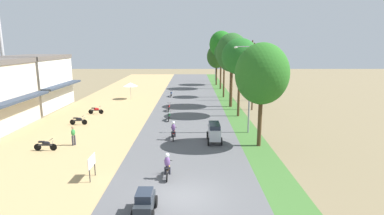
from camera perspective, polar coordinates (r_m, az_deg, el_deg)
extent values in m
plane|color=#7A6B4C|center=(17.48, -1.36, -16.54)|extent=(180.00, 180.00, 0.00)
cube|color=#565659|center=(17.46, -1.36, -16.42)|extent=(9.00, 140.00, 0.08)
cube|color=#3D6B2D|center=(18.23, 17.59, -15.76)|extent=(2.40, 140.00, 0.06)
cube|color=#2D3847|center=(33.94, -29.06, 1.42)|extent=(1.20, 9.17, 0.25)
cube|color=silver|center=(44.79, -27.02, 3.93)|extent=(6.08, 9.61, 6.40)
cube|color=#2D3847|center=(43.26, -22.70, 3.90)|extent=(1.20, 9.61, 0.25)
cube|color=#59514C|center=(44.53, -27.43, 8.33)|extent=(6.28, 9.81, 0.50)
cylinder|color=black|center=(26.56, -24.25, -6.73)|extent=(0.56, 0.06, 0.56)
cylinder|color=black|center=(27.10, -26.65, -6.60)|extent=(0.56, 0.06, 0.56)
cube|color=#333338|center=(26.77, -25.49, -6.30)|extent=(1.12, 0.12, 0.12)
ellipsoid|color=black|center=(26.70, -25.37, -6.02)|extent=(0.64, 0.28, 0.32)
cube|color=black|center=(26.82, -26.09, -5.74)|extent=(0.44, 0.20, 0.10)
cylinder|color=#A5A8AD|center=(26.51, -24.42, -6.17)|extent=(0.26, 0.05, 0.68)
cylinder|color=black|center=(26.43, -24.60, -5.40)|extent=(0.04, 0.54, 0.04)
cylinder|color=black|center=(33.70, -19.21, -2.57)|extent=(0.56, 0.06, 0.56)
cylinder|color=black|center=(34.13, -21.18, -2.54)|extent=(0.56, 0.06, 0.56)
cube|color=#333338|center=(33.87, -20.22, -2.26)|extent=(1.12, 0.12, 0.12)
ellipsoid|color=black|center=(33.81, -20.11, -2.03)|extent=(0.64, 0.28, 0.32)
cube|color=black|center=(33.91, -20.70, -1.83)|extent=(0.44, 0.20, 0.10)
cylinder|color=#A5A8AD|center=(33.65, -19.34, -2.12)|extent=(0.26, 0.05, 0.68)
cylinder|color=black|center=(33.59, -19.48, -1.51)|extent=(0.04, 0.54, 0.04)
cylinder|color=black|center=(38.26, -16.38, -0.74)|extent=(0.56, 0.06, 0.56)
cylinder|color=black|center=(38.64, -18.15, -0.73)|extent=(0.56, 0.06, 0.56)
cube|color=#333338|center=(38.41, -17.28, -0.47)|extent=(1.12, 0.12, 0.12)
ellipsoid|color=red|center=(38.36, -17.18, -0.27)|extent=(0.64, 0.28, 0.32)
cube|color=black|center=(38.44, -17.71, -0.09)|extent=(0.44, 0.20, 0.10)
cylinder|color=#A5A8AD|center=(38.23, -16.49, -0.34)|extent=(0.26, 0.05, 0.68)
cylinder|color=black|center=(38.17, -16.61, 0.20)|extent=(0.04, 0.54, 0.04)
cylinder|color=#262628|center=(19.90, -18.33, -12.03)|extent=(0.06, 0.06, 0.80)
cylinder|color=#262628|center=(20.77, -17.46, -10.95)|extent=(0.06, 0.06, 0.80)
cube|color=white|center=(20.05, -18.02, -9.51)|extent=(0.04, 1.30, 0.70)
cylinder|color=#99999E|center=(47.56, -11.15, 2.83)|extent=(0.05, 0.05, 2.10)
cone|color=white|center=(47.39, -11.21, 4.26)|extent=(2.20, 2.20, 0.55)
cylinder|color=#33333D|center=(27.27, -20.82, -5.70)|extent=(0.14, 0.14, 0.82)
cylinder|color=#33333D|center=(27.20, -21.16, -5.77)|extent=(0.14, 0.14, 0.82)
ellipsoid|color=#338C3F|center=(27.05, -21.10, -4.34)|extent=(0.42, 0.42, 0.56)
sphere|color=#9E7556|center=(26.94, -21.16, -3.50)|extent=(0.22, 0.22, 0.22)
cylinder|color=#4C351E|center=(25.40, 12.79, -2.05)|extent=(0.33, 0.33, 4.60)
ellipsoid|color=#26661F|center=(24.80, 13.17, 6.16)|extent=(4.26, 4.26, 4.88)
cylinder|color=#4C351E|center=(35.55, 8.97, 2.94)|extent=(0.28, 0.28, 5.75)
ellipsoid|color=#1F601F|center=(35.17, 9.18, 9.39)|extent=(4.10, 4.10, 4.10)
cylinder|color=#4C351E|center=(40.95, 7.54, 4.15)|extent=(0.40, 0.40, 5.79)
ellipsoid|color=#265822|center=(40.62, 7.70, 10.13)|extent=(4.20, 4.20, 5.03)
cylinder|color=#4C351E|center=(48.31, 6.21, 5.52)|extent=(0.27, 0.27, 6.12)
ellipsoid|color=#20501E|center=(48.05, 6.32, 10.16)|extent=(3.17, 3.17, 3.11)
cylinder|color=#4C351E|center=(57.47, 5.62, 6.91)|extent=(0.31, 0.31, 6.92)
ellipsoid|color=#1C6719|center=(57.27, 5.72, 11.68)|extent=(4.32, 4.32, 4.83)
cylinder|color=#4C351E|center=(63.25, 4.82, 6.26)|extent=(0.31, 0.31, 4.51)
ellipsoid|color=#264F1B|center=(63.02, 4.87, 9.49)|extent=(3.98, 3.98, 4.74)
cylinder|color=gray|center=(28.75, 10.95, 3.24)|extent=(0.16, 0.16, 8.16)
cylinder|color=gray|center=(28.33, 9.85, 11.14)|extent=(1.40, 0.08, 0.08)
ellipsoid|color=silver|center=(28.22, 8.41, 11.04)|extent=(0.36, 0.20, 0.14)
cylinder|color=gray|center=(28.59, 12.67, 11.03)|extent=(1.40, 0.08, 0.08)
ellipsoid|color=silver|center=(28.75, 14.05, 10.83)|extent=(0.36, 0.20, 0.14)
cylinder|color=gray|center=(69.79, 4.67, 7.99)|extent=(0.16, 0.16, 7.48)
cylinder|color=gray|center=(69.60, 4.13, 10.95)|extent=(1.40, 0.08, 0.08)
ellipsoid|color=silver|center=(69.56, 3.55, 10.90)|extent=(0.36, 0.20, 0.14)
cylinder|color=gray|center=(69.71, 5.30, 10.93)|extent=(1.40, 0.08, 0.08)
ellipsoid|color=silver|center=(69.77, 5.88, 10.86)|extent=(0.36, 0.20, 0.14)
cylinder|color=brown|center=(46.01, 11.29, 6.69)|extent=(0.20, 0.20, 8.86)
cube|color=#473323|center=(45.85, 11.49, 11.59)|extent=(1.80, 0.10, 0.10)
cylinder|color=brown|center=(39.40, 11.58, 5.59)|extent=(0.20, 0.20, 8.47)
cube|color=#473323|center=(39.20, 11.81, 11.02)|extent=(1.80, 0.10, 0.10)
cube|color=#282D33|center=(15.79, -8.59, -17.24)|extent=(0.84, 1.95, 0.50)
cube|color=#232B38|center=(15.54, -8.67, -15.88)|extent=(0.77, 1.10, 0.40)
cylinder|color=black|center=(16.61, -9.86, -16.85)|extent=(0.10, 0.60, 0.60)
cylinder|color=black|center=(16.47, -6.49, -16.99)|extent=(0.10, 0.60, 0.60)
cube|color=#B7BCC1|center=(26.07, 4.40, -4.68)|extent=(0.95, 2.40, 0.95)
cube|color=#232B38|center=(25.80, 4.44, -3.36)|extent=(0.87, 2.00, 0.35)
cylinder|color=black|center=(25.44, 5.73, -6.32)|extent=(0.12, 0.68, 0.68)
cylinder|color=black|center=(25.36, 3.31, -6.34)|extent=(0.12, 0.68, 0.68)
cylinder|color=black|center=(27.09, 5.38, -5.19)|extent=(0.12, 0.68, 0.68)
cylinder|color=black|center=(27.01, 3.11, -5.21)|extent=(0.12, 0.68, 0.68)
cylinder|color=black|center=(20.19, -4.21, -11.39)|extent=(0.06, 0.56, 0.56)
cylinder|color=black|center=(19.06, -4.50, -12.86)|extent=(0.06, 0.56, 0.56)
cube|color=#333338|center=(19.55, -4.36, -11.62)|extent=(0.12, 1.12, 0.12)
ellipsoid|color=orange|center=(19.57, -4.35, -11.15)|extent=(0.28, 0.64, 0.32)
cube|color=black|center=(19.19, -4.44, -11.24)|extent=(0.20, 0.44, 0.10)
cylinder|color=#A5A8AD|center=(20.03, -4.23, -10.75)|extent=(0.05, 0.26, 0.68)
cylinder|color=black|center=(19.83, -4.26, -9.83)|extent=(0.54, 0.04, 0.04)
ellipsoid|color=#724C8C|center=(19.11, -4.44, -10.04)|extent=(0.36, 0.28, 0.64)
sphere|color=white|center=(19.00, -4.45, -8.88)|extent=(0.28, 0.28, 0.28)
cylinder|color=#2D2D38|center=(19.46, -4.80, -11.68)|extent=(0.12, 0.12, 0.48)
cylinder|color=#2D2D38|center=(19.44, -3.96, -11.69)|extent=(0.12, 0.12, 0.48)
cylinder|color=black|center=(27.61, -3.16, -4.96)|extent=(0.06, 0.56, 0.56)
cylinder|color=black|center=(26.43, -3.31, -5.73)|extent=(0.06, 0.56, 0.56)
cube|color=#333338|center=(26.97, -3.24, -4.97)|extent=(0.12, 1.12, 0.12)
ellipsoid|color=red|center=(27.00, -3.23, -4.64)|extent=(0.28, 0.64, 0.32)
cube|color=black|center=(26.63, -3.28, -4.61)|extent=(0.20, 0.44, 0.10)
cylinder|color=#A5A8AD|center=(27.48, -3.17, -4.45)|extent=(0.05, 0.26, 0.68)
cylinder|color=black|center=(27.32, -3.19, -3.74)|extent=(0.54, 0.04, 0.04)
ellipsoid|color=#724C8C|center=(26.59, -3.28, -3.73)|extent=(0.36, 0.28, 0.64)
sphere|color=white|center=(26.53, -3.28, -2.87)|extent=(0.28, 0.28, 0.28)
cylinder|color=#2D2D38|center=(26.87, -3.55, -4.99)|extent=(0.12, 0.12, 0.48)
cylinder|color=#2D2D38|center=(26.86, -2.95, -4.99)|extent=(0.12, 0.12, 0.48)
cylinder|color=black|center=(34.25, -4.01, -1.67)|extent=(0.06, 0.56, 0.56)
cylinder|color=black|center=(33.05, -4.17, -2.17)|extent=(0.06, 0.56, 0.56)
cube|color=#333338|center=(33.61, -4.09, -1.62)|extent=(0.12, 1.12, 0.12)
ellipsoid|color=#14722D|center=(33.66, -4.09, -1.36)|extent=(0.28, 0.64, 0.32)
cube|color=black|center=(33.28, -4.14, -1.30)|extent=(0.20, 0.44, 0.10)
cylinder|color=#A5A8AD|center=(34.13, -4.03, -1.26)|extent=(0.05, 0.26, 0.68)
cylinder|color=black|center=(34.00, -4.04, -0.67)|extent=(0.54, 0.04, 0.04)
cylinder|color=black|center=(38.97, -4.05, -0.03)|extent=(0.06, 0.56, 0.56)
cylinder|color=black|center=(37.76, -4.18, -0.42)|extent=(0.06, 0.56, 0.56)
cube|color=#333338|center=(38.33, -4.12, 0.04)|extent=(0.12, 1.12, 0.12)
ellipsoid|color=red|center=(38.38, -4.11, 0.27)|extent=(0.28, 0.64, 0.32)
cube|color=black|center=(38.00, -4.15, 0.34)|extent=(0.20, 0.44, 0.10)
cylinder|color=#A5A8AD|center=(38.86, -4.06, 0.34)|extent=(0.05, 0.26, 0.68)
cylinder|color=black|center=(38.73, -4.07, 0.86)|extent=(0.54, 0.04, 0.04)
cylinder|color=black|center=(49.56, -3.63, 2.50)|extent=(0.06, 0.56, 0.56)
cylinder|color=black|center=(48.34, -3.72, 2.26)|extent=(0.06, 0.56, 0.56)
cube|color=#333338|center=(48.92, -3.68, 2.59)|extent=(0.12, 1.12, 0.12)
ellipsoid|color=#1E4CA5|center=(48.98, -3.67, 2.77)|extent=(0.28, 0.64, 0.32)
cube|color=black|center=(48.60, -3.70, 2.84)|extent=(0.20, 0.44, 0.10)
cylinder|color=#A5A8AD|center=(49.46, -3.64, 2.80)|extent=(0.05, 0.26, 0.68)
cylinder|color=black|center=(49.34, -3.65, 3.21)|extent=(0.54, 0.04, 0.04)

